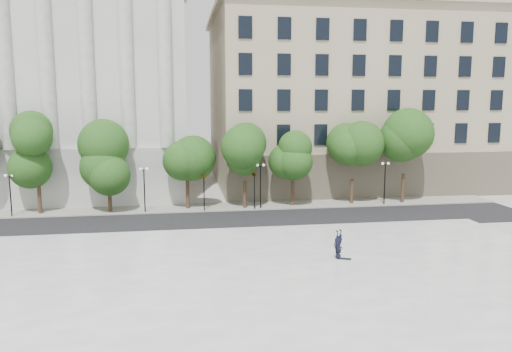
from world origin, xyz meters
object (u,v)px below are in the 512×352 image
at_px(traffic_light_west, 204,174).
at_px(skateboard, 345,259).
at_px(person_lying, 338,255).
at_px(traffic_light_east, 254,173).

bearing_deg(traffic_light_west, skateboard, -64.85).
bearing_deg(traffic_light_west, person_lying, -65.68).
height_order(traffic_light_west, traffic_light_east, traffic_light_west).
xyz_separation_m(traffic_light_east, skateboard, (3.31, -17.51, -3.17)).
distance_m(traffic_light_west, traffic_light_east, 4.91).
bearing_deg(traffic_light_east, traffic_light_west, 180.00).
distance_m(traffic_light_west, skateboard, 19.61).
distance_m(traffic_light_east, person_lying, 17.79).
height_order(traffic_light_west, skateboard, traffic_light_west).
height_order(traffic_light_east, person_lying, traffic_light_east).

